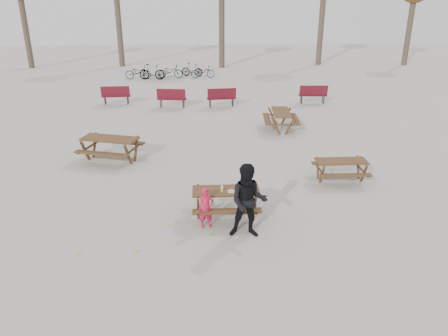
{
  "coord_description": "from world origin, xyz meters",
  "views": [
    {
      "loc": [
        -0.58,
        -10.59,
        5.77
      ],
      "look_at": [
        0.0,
        1.0,
        1.0
      ],
      "focal_mm": 35.0,
      "sensor_mm": 36.0,
      "label": 1
    }
  ],
  "objects_px": {
    "main_picnic_table": "(226,196)",
    "picnic_table_east": "(341,170)",
    "soda_bottle": "(222,189)",
    "child": "(206,208)",
    "adult": "(248,201)",
    "picnic_table_north": "(111,149)",
    "food_tray": "(231,192)",
    "picnic_table_far": "(281,120)"
  },
  "relations": [
    {
      "from": "picnic_table_north",
      "to": "picnic_table_east",
      "type": "bearing_deg",
      "value": 1.05
    },
    {
      "from": "child",
      "to": "picnic_table_far",
      "type": "bearing_deg",
      "value": 55.04
    },
    {
      "from": "food_tray",
      "to": "adult",
      "type": "relative_size",
      "value": 0.09
    },
    {
      "from": "main_picnic_table",
      "to": "picnic_table_east",
      "type": "xyz_separation_m",
      "value": [
        3.83,
        2.19,
        -0.24
      ]
    },
    {
      "from": "picnic_table_east",
      "to": "picnic_table_north",
      "type": "height_order",
      "value": "picnic_table_north"
    },
    {
      "from": "main_picnic_table",
      "to": "picnic_table_east",
      "type": "relative_size",
      "value": 1.11
    },
    {
      "from": "soda_bottle",
      "to": "main_picnic_table",
      "type": "bearing_deg",
      "value": 38.67
    },
    {
      "from": "main_picnic_table",
      "to": "picnic_table_east",
      "type": "bearing_deg",
      "value": 29.79
    },
    {
      "from": "picnic_table_north",
      "to": "picnic_table_far",
      "type": "distance_m",
      "value": 7.63
    },
    {
      "from": "picnic_table_east",
      "to": "picnic_table_far",
      "type": "height_order",
      "value": "picnic_table_far"
    },
    {
      "from": "picnic_table_north",
      "to": "food_tray",
      "type": "bearing_deg",
      "value": -31.4
    },
    {
      "from": "adult",
      "to": "picnic_table_east",
      "type": "height_order",
      "value": "adult"
    },
    {
      "from": "main_picnic_table",
      "to": "food_tray",
      "type": "bearing_deg",
      "value": -48.88
    },
    {
      "from": "adult",
      "to": "picnic_table_east",
      "type": "bearing_deg",
      "value": 49.8
    },
    {
      "from": "soda_bottle",
      "to": "picnic_table_east",
      "type": "relative_size",
      "value": 0.11
    },
    {
      "from": "child",
      "to": "picnic_table_east",
      "type": "height_order",
      "value": "child"
    },
    {
      "from": "adult",
      "to": "picnic_table_far",
      "type": "distance_m",
      "value": 9.28
    },
    {
      "from": "adult",
      "to": "food_tray",
      "type": "bearing_deg",
      "value": 116.41
    },
    {
      "from": "food_tray",
      "to": "child",
      "type": "bearing_deg",
      "value": -147.0
    },
    {
      "from": "adult",
      "to": "picnic_table_north",
      "type": "height_order",
      "value": "adult"
    },
    {
      "from": "child",
      "to": "soda_bottle",
      "type": "bearing_deg",
      "value": 36.41
    },
    {
      "from": "adult",
      "to": "picnic_table_north",
      "type": "bearing_deg",
      "value": 134.29
    },
    {
      "from": "adult",
      "to": "picnic_table_east",
      "type": "relative_size",
      "value": 1.19
    },
    {
      "from": "food_tray",
      "to": "picnic_table_east",
      "type": "distance_m",
      "value": 4.4
    },
    {
      "from": "soda_bottle",
      "to": "child",
      "type": "distance_m",
      "value": 0.73
    },
    {
      "from": "child",
      "to": "picnic_table_north",
      "type": "distance_m",
      "value": 6.0
    },
    {
      "from": "picnic_table_far",
      "to": "food_tray",
      "type": "bearing_deg",
      "value": 164.99
    },
    {
      "from": "main_picnic_table",
      "to": "child",
      "type": "distance_m",
      "value": 0.8
    },
    {
      "from": "soda_bottle",
      "to": "child",
      "type": "height_order",
      "value": "child"
    },
    {
      "from": "main_picnic_table",
      "to": "picnic_table_north",
      "type": "distance_m",
      "value": 5.87
    },
    {
      "from": "picnic_table_east",
      "to": "soda_bottle",
      "type": "bearing_deg",
      "value": -150.5
    },
    {
      "from": "main_picnic_table",
      "to": "food_tray",
      "type": "relative_size",
      "value": 10.0
    },
    {
      "from": "main_picnic_table",
      "to": "adult",
      "type": "relative_size",
      "value": 0.94
    },
    {
      "from": "food_tray",
      "to": "picnic_table_far",
      "type": "bearing_deg",
      "value": 71.2
    },
    {
      "from": "picnic_table_east",
      "to": "picnic_table_far",
      "type": "bearing_deg",
      "value": 99.07
    },
    {
      "from": "child",
      "to": "main_picnic_table",
      "type": "bearing_deg",
      "value": 34.59
    },
    {
      "from": "soda_bottle",
      "to": "picnic_table_north",
      "type": "distance_m",
      "value": 5.88
    },
    {
      "from": "food_tray",
      "to": "adult",
      "type": "height_order",
      "value": "adult"
    },
    {
      "from": "soda_bottle",
      "to": "picnic_table_north",
      "type": "bearing_deg",
      "value": 130.55
    },
    {
      "from": "food_tray",
      "to": "picnic_table_east",
      "type": "height_order",
      "value": "food_tray"
    },
    {
      "from": "picnic_table_east",
      "to": "picnic_table_north",
      "type": "xyz_separation_m",
      "value": [
        -7.74,
        2.18,
        0.08
      ]
    },
    {
      "from": "picnic_table_east",
      "to": "picnic_table_north",
      "type": "distance_m",
      "value": 8.04
    }
  ]
}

